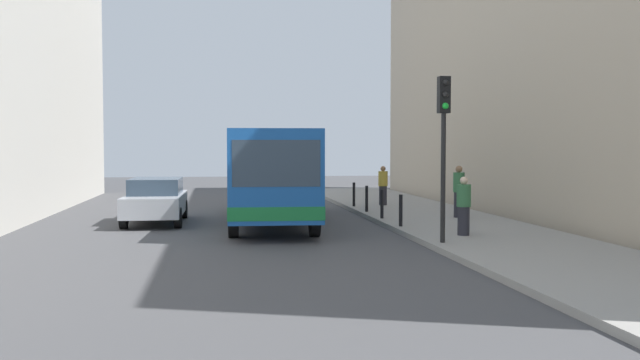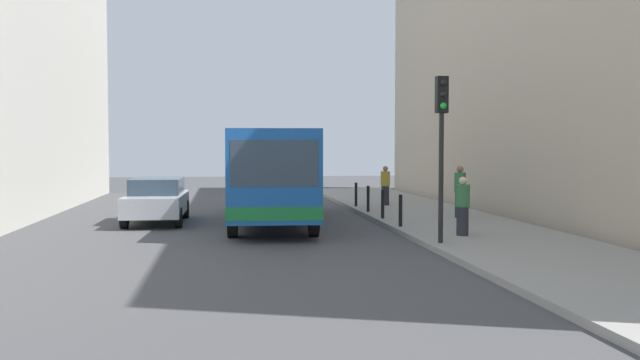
{
  "view_description": "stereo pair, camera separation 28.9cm",
  "coord_description": "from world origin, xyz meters",
  "px_view_note": "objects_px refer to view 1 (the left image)",
  "views": [
    {
      "loc": [
        -2.02,
        -18.92,
        2.52
      ],
      "look_at": [
        1.18,
        2.19,
        1.5
      ],
      "focal_mm": 38.84,
      "sensor_mm": 36.0,
      "label": 1
    },
    {
      "loc": [
        -1.74,
        -18.96,
        2.52
      ],
      "look_at": [
        1.18,
        2.19,
        1.5
      ],
      "focal_mm": 38.84,
      "sensor_mm": 36.0,
      "label": 2
    }
  ],
  "objects_px": {
    "bus": "(270,171)",
    "traffic_light": "(444,127)",
    "pedestrian_near_signal": "(464,206)",
    "pedestrian_mid_sidewalk": "(459,191)",
    "bollard_farthest": "(354,194)",
    "car_beside_bus": "(156,199)",
    "bollard_mid": "(382,204)",
    "bollard_near": "(401,210)",
    "bollard_far": "(367,199)",
    "pedestrian_far_sidewalk": "(383,186)"
  },
  "relations": [
    {
      "from": "bollard_near",
      "to": "pedestrian_mid_sidewalk",
      "type": "bearing_deg",
      "value": 40.46
    },
    {
      "from": "car_beside_bus",
      "to": "bollard_farthest",
      "type": "height_order",
      "value": "car_beside_bus"
    },
    {
      "from": "pedestrian_near_signal",
      "to": "pedestrian_mid_sidewalk",
      "type": "bearing_deg",
      "value": -145.11
    },
    {
      "from": "bollard_near",
      "to": "pedestrian_near_signal",
      "type": "xyz_separation_m",
      "value": [
        1.11,
        -2.28,
        0.3
      ]
    },
    {
      "from": "bollard_near",
      "to": "pedestrian_far_sidewalk",
      "type": "relative_size",
      "value": 0.6
    },
    {
      "from": "car_beside_bus",
      "to": "bollard_farthest",
      "type": "distance_m",
      "value": 8.27
    },
    {
      "from": "bus",
      "to": "bollard_near",
      "type": "distance_m",
      "value": 5.01
    },
    {
      "from": "pedestrian_mid_sidewalk",
      "to": "pedestrian_far_sidewalk",
      "type": "height_order",
      "value": "pedestrian_mid_sidewalk"
    },
    {
      "from": "bollard_far",
      "to": "bollard_farthest",
      "type": "relative_size",
      "value": 1.0
    },
    {
      "from": "pedestrian_mid_sidewalk",
      "to": "bollard_mid",
      "type": "bearing_deg",
      "value": 152.67
    },
    {
      "from": "pedestrian_far_sidewalk",
      "to": "pedestrian_mid_sidewalk",
      "type": "bearing_deg",
      "value": 0.67
    },
    {
      "from": "car_beside_bus",
      "to": "pedestrian_far_sidewalk",
      "type": "xyz_separation_m",
      "value": [
        8.7,
        4.02,
        0.16
      ]
    },
    {
      "from": "bus",
      "to": "pedestrian_mid_sidewalk",
      "type": "height_order",
      "value": "bus"
    },
    {
      "from": "bus",
      "to": "pedestrian_mid_sidewalk",
      "type": "distance_m",
      "value": 6.39
    },
    {
      "from": "car_beside_bus",
      "to": "pedestrian_mid_sidewalk",
      "type": "xyz_separation_m",
      "value": [
        10.04,
        -1.15,
        0.24
      ]
    },
    {
      "from": "pedestrian_near_signal",
      "to": "car_beside_bus",
      "type": "bearing_deg",
      "value": -70.27
    },
    {
      "from": "bollard_farthest",
      "to": "pedestrian_far_sidewalk",
      "type": "relative_size",
      "value": 0.6
    },
    {
      "from": "bollard_mid",
      "to": "pedestrian_near_signal",
      "type": "xyz_separation_m",
      "value": [
        1.11,
        -4.62,
        0.3
      ]
    },
    {
      "from": "bollard_mid",
      "to": "pedestrian_far_sidewalk",
      "type": "distance_m",
      "value": 5.23
    },
    {
      "from": "bus",
      "to": "car_beside_bus",
      "type": "height_order",
      "value": "bus"
    },
    {
      "from": "bus",
      "to": "bollard_mid",
      "type": "height_order",
      "value": "bus"
    },
    {
      "from": "bollard_mid",
      "to": "pedestrian_mid_sidewalk",
      "type": "bearing_deg",
      "value": -2.49
    },
    {
      "from": "traffic_light",
      "to": "bus",
      "type": "bearing_deg",
      "value": 118.87
    },
    {
      "from": "bollard_far",
      "to": "pedestrian_near_signal",
      "type": "height_order",
      "value": "pedestrian_near_signal"
    },
    {
      "from": "bollard_near",
      "to": "bollard_far",
      "type": "bearing_deg",
      "value": 90.0
    },
    {
      "from": "pedestrian_near_signal",
      "to": "bollard_far",
      "type": "bearing_deg",
      "value": -117.61
    },
    {
      "from": "traffic_light",
      "to": "bollard_farthest",
      "type": "relative_size",
      "value": 4.32
    },
    {
      "from": "bollard_near",
      "to": "pedestrian_near_signal",
      "type": "height_order",
      "value": "pedestrian_near_signal"
    },
    {
      "from": "bus",
      "to": "bollard_mid",
      "type": "xyz_separation_m",
      "value": [
        3.66,
        -0.9,
        -1.1
      ]
    },
    {
      "from": "bus",
      "to": "traffic_light",
      "type": "xyz_separation_m",
      "value": [
        3.76,
        -6.81,
        1.28
      ]
    },
    {
      "from": "car_beside_bus",
      "to": "bollard_far",
      "type": "height_order",
      "value": "car_beside_bus"
    },
    {
      "from": "car_beside_bus",
      "to": "bollard_near",
      "type": "height_order",
      "value": "car_beside_bus"
    },
    {
      "from": "bus",
      "to": "pedestrian_far_sidewalk",
      "type": "bearing_deg",
      "value": -137.16
    },
    {
      "from": "traffic_light",
      "to": "pedestrian_mid_sidewalk",
      "type": "bearing_deg",
      "value": 66.55
    },
    {
      "from": "bus",
      "to": "bollard_far",
      "type": "distance_m",
      "value": 4.08
    },
    {
      "from": "car_beside_bus",
      "to": "pedestrian_near_signal",
      "type": "relative_size",
      "value": 2.81
    },
    {
      "from": "traffic_light",
      "to": "bollard_mid",
      "type": "distance_m",
      "value": 6.38
    },
    {
      "from": "bus",
      "to": "bollard_far",
      "type": "bearing_deg",
      "value": -155.69
    },
    {
      "from": "bollard_near",
      "to": "bollard_farthest",
      "type": "bearing_deg",
      "value": 90.0
    },
    {
      "from": "bus",
      "to": "bollard_farthest",
      "type": "height_order",
      "value": "bus"
    },
    {
      "from": "traffic_light",
      "to": "bollard_farthest",
      "type": "bearing_deg",
      "value": 90.54
    },
    {
      "from": "bollard_mid",
      "to": "bollard_farthest",
      "type": "xyz_separation_m",
      "value": [
        0.0,
        4.69,
        0.0
      ]
    },
    {
      "from": "bollard_near",
      "to": "pedestrian_mid_sidewalk",
      "type": "xyz_separation_m",
      "value": [
        2.62,
        2.23,
        0.4
      ]
    },
    {
      "from": "car_beside_bus",
      "to": "bollard_near",
      "type": "bearing_deg",
      "value": 156.54
    },
    {
      "from": "traffic_light",
      "to": "bollard_farthest",
      "type": "height_order",
      "value": "traffic_light"
    },
    {
      "from": "car_beside_bus",
      "to": "traffic_light",
      "type": "height_order",
      "value": "traffic_light"
    },
    {
      "from": "bollard_mid",
      "to": "car_beside_bus",
      "type": "bearing_deg",
      "value": 172.02
    },
    {
      "from": "pedestrian_mid_sidewalk",
      "to": "bollard_far",
      "type": "bearing_deg",
      "value": 111.94
    },
    {
      "from": "bollard_mid",
      "to": "pedestrian_mid_sidewalk",
      "type": "height_order",
      "value": "pedestrian_mid_sidewalk"
    },
    {
      "from": "bollard_far",
      "to": "pedestrian_far_sidewalk",
      "type": "relative_size",
      "value": 0.6
    }
  ]
}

